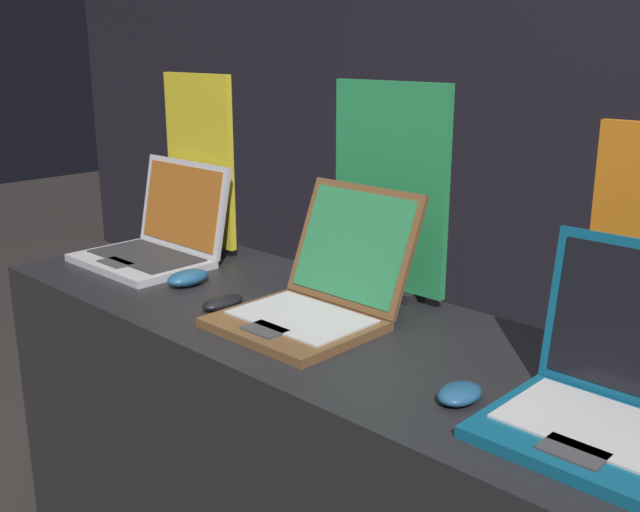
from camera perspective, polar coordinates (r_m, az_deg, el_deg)
The scene contains 9 objects.
display_counter at distance 1.87m, azimuth -0.19°, elevation -17.62°, with size 1.80×0.59×0.88m.
laptop_front at distance 2.16m, azimuth -12.29°, elevation 1.30°, with size 0.37×0.32×0.27m.
mouse_front at distance 1.93m, azimuth -10.02°, elevation -1.65°, with size 0.07×0.12×0.04m.
promo_stand_front at distance 2.21m, azimuth -9.13°, elevation 6.66°, with size 0.28×0.07×0.51m.
laptop_middle at distance 1.65m, azimuth -0.14°, elevation -2.76°, with size 0.33×0.39×0.28m.
mouse_middle at distance 1.75m, azimuth -7.42°, elevation -3.52°, with size 0.06×0.11×0.03m.
promo_stand_middle at distance 1.78m, azimuth 5.30°, elevation 4.57°, with size 0.33×0.07×0.51m.
laptop_back at distance 1.28m, azimuth 21.68°, elevation -9.60°, with size 0.34×0.31×0.29m.
mouse_back at distance 1.32m, azimuth 10.59°, elevation -10.27°, with size 0.07×0.09×0.03m.
Camera 1 is at (1.09, -0.83, 1.48)m, focal length 42.00 mm.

